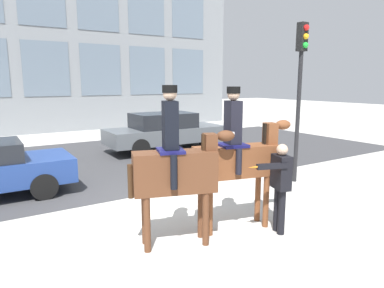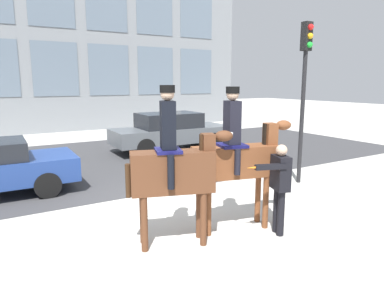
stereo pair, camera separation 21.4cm
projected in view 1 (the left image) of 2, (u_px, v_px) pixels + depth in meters
The scene contains 7 objects.
ground_plane at pixel (154, 201), 7.90m from camera, with size 80.00×80.00×0.00m, color #B2AFA8.
road_surface at pixel (94, 161), 11.87m from camera, with size 23.23×8.50×0.01m.
mounted_horse_lead at pixel (176, 167), 5.58m from camera, with size 1.74×0.83×2.66m.
mounted_horse_companion at pixel (238, 157), 6.24m from camera, with size 1.96×0.79×2.63m.
pedestrian_bystander at pixel (280, 181), 6.08m from camera, with size 0.91×0.45×1.64m.
street_car_far_lane at pixel (165, 131), 13.71m from camera, with size 4.78×1.87×1.52m.
traffic_light at pixel (300, 78), 8.99m from camera, with size 0.24×0.29×4.22m.
Camera 1 is at (-3.24, -6.87, 2.69)m, focal length 32.00 mm.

